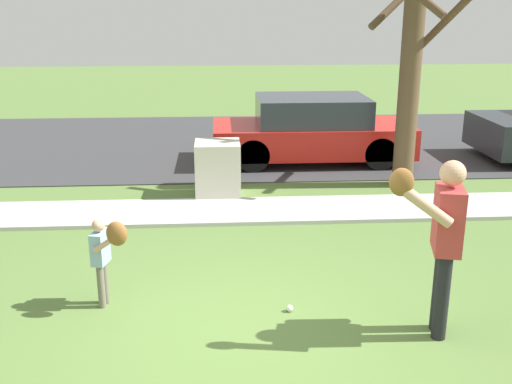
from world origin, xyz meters
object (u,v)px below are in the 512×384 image
object	(u,v)px
baseball	(290,308)
parked_hatchback_red	(311,130)
person_child	(105,250)
utility_cabinet	(218,169)
street_tree_near	(412,55)
person_adult	(443,231)

from	to	relation	value
baseball	parked_hatchback_red	xyz separation A→B (m)	(1.18, 6.32, 0.62)
person_child	utility_cabinet	size ratio (longest dim) A/B	1.10
utility_cabinet	street_tree_near	world-z (taller)	street_tree_near
baseball	parked_hatchback_red	distance (m)	6.46
utility_cabinet	street_tree_near	distance (m)	3.81
utility_cabinet	baseball	bearing A→B (deg)	-79.73
person_adult	street_tree_near	distance (m)	5.35
person_child	street_tree_near	world-z (taller)	street_tree_near
baseball	street_tree_near	size ratio (longest dim) A/B	0.02
street_tree_near	person_adult	bearing A→B (deg)	-103.44
utility_cabinet	person_child	bearing A→B (deg)	-106.95
person_child	baseball	world-z (taller)	person_child
parked_hatchback_red	utility_cabinet	bearing A→B (deg)	-130.70
baseball	street_tree_near	distance (m)	5.69
person_child	street_tree_near	xyz separation A→B (m)	(4.50, 4.32, 1.63)
baseball	person_child	bearing A→B (deg)	173.54
person_child	street_tree_near	size ratio (longest dim) A/B	0.24
utility_cabinet	person_adult	bearing A→B (deg)	-65.52
person_adult	person_child	distance (m)	3.39
person_child	baseball	distance (m)	2.03
person_adult	parked_hatchback_red	world-z (taller)	person_adult
baseball	street_tree_near	world-z (taller)	street_tree_near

